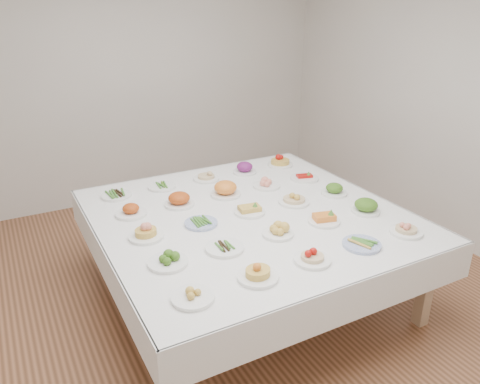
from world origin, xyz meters
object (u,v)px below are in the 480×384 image
dish_0 (193,294)px  dish_12 (250,208)px  dish_24 (280,159)px  display_table (249,221)px

dish_0 → dish_12: dish_12 is taller
dish_0 → dish_24: 2.38m
display_table → dish_24: bearing=45.3°
dish_0 → dish_24: (1.67, 1.69, 0.04)m
display_table → dish_12: size_ratio=9.57×
display_table → dish_12: dish_12 is taller
dish_12 → dish_24: size_ratio=0.91×
display_table → dish_0: dish_0 is taller
display_table → dish_0: bearing=-134.9°
display_table → dish_0: size_ratio=9.47×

